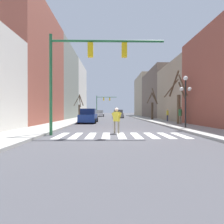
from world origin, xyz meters
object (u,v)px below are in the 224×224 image
pedestrian_on_left_sidewalk (117,118)px  street_tree_right_near (153,106)px  street_lamp_right_corner (186,91)px  street_tree_right_far (79,107)px  pedestrian_crossing_street (167,114)px  traffic_signal_near (84,62)px  traffic_signal_far (103,101)px  car_parked_left_mid (89,116)px  pedestrian_waiting_at_curb (180,114)px  car_driving_away_lane (118,114)px  car_driving_toward_lane (100,114)px  street_tree_left_near (178,100)px

pedestrian_on_left_sidewalk → street_tree_right_near: bearing=96.5°
street_lamp_right_corner → street_tree_right_far: street_tree_right_far is taller
pedestrian_crossing_street → street_tree_right_near: size_ratio=0.33×
traffic_signal_near → traffic_signal_far: bearing=90.7°
traffic_signal_near → car_parked_left_mid: traffic_signal_near is taller
pedestrian_waiting_at_curb → street_tree_right_far: (-12.30, 11.76, 0.87)m
pedestrian_waiting_at_curb → traffic_signal_near: bearing=170.6°
car_driving_away_lane → street_tree_right_far: size_ratio=1.04×
traffic_signal_near → car_driving_toward_lane: (-1.07, 34.48, -3.69)m
car_driving_away_lane → pedestrian_waiting_at_curb: pedestrian_waiting_at_curb is taller
street_tree_right_far → car_driving_toward_lane: bearing=81.0°
car_driving_away_lane → car_driving_toward_lane: (-4.39, 8.28, -0.03)m
car_driving_away_lane → car_driving_toward_lane: size_ratio=0.96×
car_driving_away_lane → pedestrian_crossing_street: (5.67, -14.46, 0.31)m
street_lamp_right_corner → car_driving_away_lane: bearing=100.6°
car_parked_left_mid → street_tree_right_near: bearing=-59.3°
street_tree_left_near → street_tree_right_far: street_tree_left_near is taller
traffic_signal_near → pedestrian_waiting_at_curb: traffic_signal_near is taller
pedestrian_crossing_street → street_tree_right_far: (-12.54, 7.05, 0.95)m
pedestrian_waiting_at_curb → traffic_signal_far: bearing=58.8°
street_lamp_right_corner → car_parked_left_mid: (-8.70, 7.86, -2.26)m
car_driving_toward_lane → pedestrian_crossing_street: bearing=-156.1°
car_parked_left_mid → car_driving_toward_lane: 23.39m
traffic_signal_far → car_parked_left_mid: 26.12m
car_parked_left_mid → traffic_signal_far: bearing=-1.5°
street_lamp_right_corner → car_driving_toward_lane: (-8.68, 31.25, -2.30)m
car_driving_toward_lane → street_tree_right_far: street_tree_right_far is taller
car_driving_away_lane → street_tree_right_near: 10.85m
street_tree_left_near → street_tree_right_far: size_ratio=1.35×
street_lamp_right_corner → car_driving_away_lane: 23.48m
car_driving_toward_lane → pedestrian_waiting_at_curb: size_ratio=2.55×
street_tree_right_near → traffic_signal_far: bearing=113.2°
street_lamp_right_corner → pedestrian_waiting_at_curb: 4.40m
traffic_signal_far → street_tree_right_near: size_ratio=1.15×
traffic_signal_far → pedestrian_crossing_street: bearing=-69.6°
street_lamp_right_corner → pedestrian_on_left_sidewalk: 6.49m
pedestrian_crossing_street → traffic_signal_far: bearing=26.8°
car_parked_left_mid → pedestrian_on_left_sidewalk: car_parked_left_mid is taller
traffic_signal_near → pedestrian_crossing_street: bearing=52.6°
pedestrian_on_left_sidewalk → street_tree_right_far: 18.93m
car_parked_left_mid → street_tree_left_near: bearing=-111.1°
pedestrian_crossing_street → street_lamp_right_corner: bearing=177.2°
pedestrian_on_left_sidewalk → pedestrian_crossing_street: (6.99, 11.01, 0.11)m
street_tree_right_near → street_tree_right_far: street_tree_right_near is taller
street_tree_right_far → traffic_signal_far: bearing=80.2°
car_parked_left_mid → pedestrian_waiting_at_curb: bearing=-112.3°
street_tree_right_near → street_tree_left_near: size_ratio=0.88×
car_parked_left_mid → traffic_signal_near: bearing=-174.4°
pedestrian_waiting_at_curb → street_tree_right_far: size_ratio=0.43×
street_lamp_right_corner → car_parked_left_mid: bearing=137.9°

